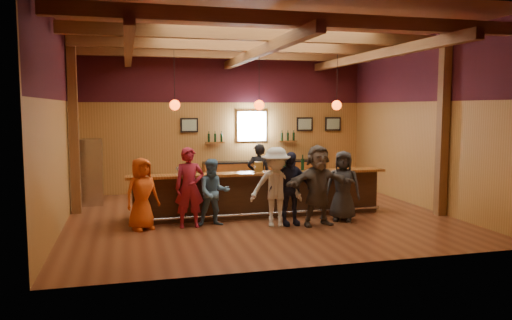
% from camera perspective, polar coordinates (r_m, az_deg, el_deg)
% --- Properties ---
extents(room, '(9.04, 9.00, 4.52)m').
position_cam_1_polar(room, '(12.05, 0.29, 8.73)').
color(room, brown).
rests_on(room, ground).
extents(bar_counter, '(6.30, 1.07, 1.11)m').
position_cam_1_polar(bar_counter, '(12.31, 0.25, -3.90)').
color(bar_counter, black).
rests_on(bar_counter, ground).
extents(back_bar_cabinet, '(4.00, 0.52, 0.95)m').
position_cam_1_polar(back_bar_cabinet, '(16.03, 1.09, -1.76)').
color(back_bar_cabinet, brown).
rests_on(back_bar_cabinet, ground).
extents(window, '(0.95, 0.09, 0.95)m').
position_cam_1_polar(window, '(16.01, -0.50, 3.89)').
color(window, silver).
rests_on(window, room).
extents(framed_pictures, '(5.35, 0.05, 0.45)m').
position_cam_1_polar(framed_pictures, '(16.23, 2.48, 4.09)').
color(framed_pictures, black).
rests_on(framed_pictures, room).
extents(wine_shelves, '(3.00, 0.18, 0.30)m').
position_cam_1_polar(wine_shelves, '(15.97, -0.44, 2.34)').
color(wine_shelves, brown).
rests_on(wine_shelves, room).
extents(pendant_lights, '(4.24, 0.24, 1.37)m').
position_cam_1_polar(pendant_lights, '(11.98, 0.36, 6.33)').
color(pendant_lights, black).
rests_on(pendant_lights, room).
extents(stainless_fridge, '(0.70, 0.70, 1.80)m').
position_cam_1_polar(stainless_fridge, '(14.32, -18.51, -1.29)').
color(stainless_fridge, silver).
rests_on(stainless_fridge, ground).
extents(customer_orange, '(0.91, 0.79, 1.57)m').
position_cam_1_polar(customer_orange, '(11.07, -12.91, -3.79)').
color(customer_orange, '#CE4C13').
rests_on(customer_orange, ground).
extents(customer_redvest, '(0.65, 0.43, 1.78)m').
position_cam_1_polar(customer_redvest, '(11.09, -7.61, -3.14)').
color(customer_redvest, maroon).
rests_on(customer_redvest, ground).
extents(customer_denim, '(0.73, 0.57, 1.51)m').
position_cam_1_polar(customer_denim, '(11.21, -4.86, -3.71)').
color(customer_denim, teal).
rests_on(customer_denim, ground).
extents(customer_white, '(1.26, 0.88, 1.77)m').
position_cam_1_polar(customer_white, '(11.09, 2.30, -3.10)').
color(customer_white, beige).
rests_on(customer_white, ground).
extents(customer_navy, '(0.99, 0.44, 1.66)m').
position_cam_1_polar(customer_navy, '(11.24, 3.88, -3.27)').
color(customer_navy, '#1A1D34').
rests_on(customer_navy, ground).
extents(customer_brown, '(1.73, 0.70, 1.82)m').
position_cam_1_polar(customer_brown, '(11.26, 7.11, -2.88)').
color(customer_brown, '#4D453D').
rests_on(customer_brown, ground).
extents(customer_dark, '(0.95, 0.83, 1.64)m').
position_cam_1_polar(customer_dark, '(11.85, 9.90, -2.92)').
color(customer_dark, '#2A2A2C').
rests_on(customer_dark, ground).
extents(bartender, '(0.68, 0.51, 1.69)m').
position_cam_1_polar(bartender, '(13.31, 0.33, -1.74)').
color(bartender, black).
rests_on(bartender, ground).
extents(ice_bucket, '(0.21, 0.21, 0.23)m').
position_cam_1_polar(ice_bucket, '(11.98, 0.28, -0.77)').
color(ice_bucket, brown).
rests_on(ice_bucket, bar_counter).
extents(bottle_a, '(0.07, 0.07, 0.34)m').
position_cam_1_polar(bottle_a, '(12.22, 3.27, -0.57)').
color(bottle_a, black).
rests_on(bottle_a, bar_counter).
extents(bottle_b, '(0.08, 0.08, 0.38)m').
position_cam_1_polar(bottle_b, '(12.29, 5.35, -0.47)').
color(bottle_b, black).
rests_on(bottle_b, bar_counter).
extents(glass_a, '(0.07, 0.07, 0.17)m').
position_cam_1_polar(glass_a, '(11.55, -12.20, -1.16)').
color(glass_a, silver).
rests_on(glass_a, bar_counter).
extents(glass_b, '(0.08, 0.08, 0.18)m').
position_cam_1_polar(glass_b, '(11.57, -8.95, -1.02)').
color(glass_b, silver).
rests_on(glass_b, bar_counter).
extents(glass_c, '(0.09, 0.09, 0.19)m').
position_cam_1_polar(glass_c, '(11.53, -7.01, -0.98)').
color(glass_c, silver).
rests_on(glass_c, bar_counter).
extents(glass_d, '(0.08, 0.08, 0.18)m').
position_cam_1_polar(glass_d, '(11.53, -5.00, -1.00)').
color(glass_d, silver).
rests_on(glass_d, bar_counter).
extents(glass_e, '(0.07, 0.07, 0.16)m').
position_cam_1_polar(glass_e, '(11.81, -0.19, -0.87)').
color(glass_e, silver).
rests_on(glass_e, bar_counter).
extents(glass_f, '(0.08, 0.08, 0.17)m').
position_cam_1_polar(glass_f, '(12.03, 3.91, -0.74)').
color(glass_f, silver).
rests_on(glass_f, bar_counter).
extents(glass_g, '(0.09, 0.09, 0.20)m').
position_cam_1_polar(glass_g, '(12.39, 6.50, -0.47)').
color(glass_g, silver).
rests_on(glass_g, bar_counter).
extents(glass_h, '(0.09, 0.09, 0.20)m').
position_cam_1_polar(glass_h, '(12.56, 10.37, -0.45)').
color(glass_h, silver).
rests_on(glass_h, bar_counter).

